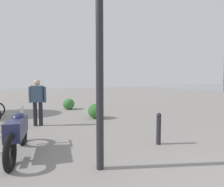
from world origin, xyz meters
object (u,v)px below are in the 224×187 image
at_px(bollard_mid, 98,109).
at_px(bollard_near, 159,128).
at_px(lamppost, 99,19).
at_px(pedestrian, 38,99).
at_px(motorcycle, 17,132).

bearing_deg(bollard_mid, bollard_near, 177.67).
relative_size(lamppost, pedestrian, 2.44).
bearing_deg(bollard_near, pedestrian, 32.40).
height_order(lamppost, bollard_near, lamppost).
distance_m(lamppost, motorcycle, 3.05).
bearing_deg(pedestrian, lamppost, -173.99).
relative_size(lamppost, bollard_near, 5.02).
height_order(lamppost, bollard_mid, lamppost).
bearing_deg(bollard_near, bollard_mid, -2.33).
bearing_deg(bollard_mid, pedestrian, 92.06).
distance_m(lamppost, bollard_mid, 5.26).
xyz_separation_m(lamppost, motorcycle, (1.60, 1.28, -2.27)).
distance_m(lamppost, bollard_near, 3.05).
bearing_deg(bollard_mid, motorcycle, 127.83).
bearing_deg(lamppost, bollard_near, -78.40).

